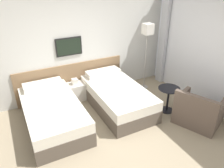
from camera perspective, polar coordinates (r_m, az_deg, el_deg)
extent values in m
plane|color=gray|center=(4.43, 2.81, -14.35)|extent=(16.00, 16.00, 0.00)
cube|color=silver|center=(5.53, -8.30, 10.26)|extent=(10.00, 0.06, 2.70)
cube|color=#846647|center=(5.73, -10.40, 0.99)|extent=(2.79, 0.04, 0.90)
cube|color=black|center=(5.40, -11.21, 9.56)|extent=(0.64, 0.03, 0.44)
cube|color=black|center=(5.39, -11.16, 9.52)|extent=(0.58, 0.01, 0.38)
cube|color=#B7BAC1|center=(6.33, 13.28, 11.70)|extent=(0.10, 0.24, 2.64)
cube|color=brown|center=(4.85, -14.98, -8.80)|extent=(1.10, 2.03, 0.32)
cube|color=silver|center=(4.70, -15.38, -6.10)|extent=(1.09, 2.01, 0.23)
cube|color=silver|center=(5.29, -17.58, -0.25)|extent=(0.88, 0.34, 0.13)
cube|color=brown|center=(5.28, 1.37, -4.57)|extent=(1.10, 2.03, 0.32)
cube|color=silver|center=(5.14, 1.40, -1.98)|extent=(1.09, 2.01, 0.23)
cube|color=silver|center=(5.68, -2.36, 3.01)|extent=(0.88, 0.34, 0.13)
cube|color=beige|center=(5.63, -9.47, -2.01)|extent=(0.47, 0.36, 0.45)
cube|color=silver|center=(5.49, -9.70, 0.66)|extent=(0.14, 0.14, 0.14)
cylinder|color=#9E9993|center=(6.31, 8.24, -0.74)|extent=(0.24, 0.24, 0.02)
cylinder|color=#9E9993|center=(6.00, 8.72, 5.72)|extent=(0.02, 0.02, 1.51)
cube|color=silver|center=(5.73, 9.36, 14.02)|extent=(0.23, 0.23, 0.27)
cylinder|color=black|center=(5.39, 14.02, -6.62)|extent=(0.32, 0.32, 0.01)
cylinder|color=black|center=(5.24, 14.37, -3.98)|extent=(0.05, 0.05, 0.57)
cylinder|color=black|center=(5.10, 14.75, -1.15)|extent=(0.49, 0.49, 0.02)
cube|color=brown|center=(5.11, 21.59, -7.17)|extent=(1.06, 1.12, 0.43)
cube|color=brown|center=(4.63, 21.02, -5.00)|extent=(0.44, 0.85, 0.37)
cube|color=brown|center=(4.89, 26.51, -5.67)|extent=(0.64, 0.35, 0.18)
cube|color=brown|center=(5.06, 18.00, -2.89)|extent=(0.64, 0.35, 0.18)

